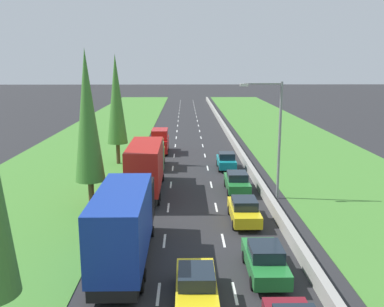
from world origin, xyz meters
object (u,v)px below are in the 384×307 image
object	(u,v)px
teal_hatchback_right_lane	(226,161)
orange_van_left_lane	(154,154)
blue_box_truck_left_lane	(125,223)
red_box_truck_left_lane	(146,167)
poplar_tree_third	(116,100)
street_light_mast	(275,132)
green_sedan_right_lane	(265,260)
green_sedan_right_lane_fourth	(237,182)
yellow_sedan_centre_lane	(196,286)
red_van_left_lane	(160,141)
yellow_sedan_right_lane	(244,210)
poplar_tree_second	(87,117)

from	to	relation	value
teal_hatchback_right_lane	orange_van_left_lane	bearing A→B (deg)	173.44
blue_box_truck_left_lane	red_box_truck_left_lane	bearing A→B (deg)	89.86
poplar_tree_third	street_light_mast	bearing A→B (deg)	-40.94
blue_box_truck_left_lane	poplar_tree_third	world-z (taller)	poplar_tree_third
street_light_mast	teal_hatchback_right_lane	bearing A→B (deg)	106.15
green_sedan_right_lane	green_sedan_right_lane_fourth	bearing A→B (deg)	88.74
green_sedan_right_lane	red_box_truck_left_lane	xyz separation A→B (m)	(-7.05, 13.99, 1.37)
blue_box_truck_left_lane	street_light_mast	size ratio (longest dim) A/B	1.04
green_sedan_right_lane	orange_van_left_lane	world-z (taller)	orange_van_left_lane
blue_box_truck_left_lane	teal_hatchback_right_lane	distance (m)	21.65
orange_van_left_lane	street_light_mast	world-z (taller)	street_light_mast
green_sedan_right_lane_fourth	yellow_sedan_centre_lane	bearing A→B (deg)	-102.69
orange_van_left_lane	street_light_mast	distance (m)	14.80
teal_hatchback_right_lane	red_van_left_lane	world-z (taller)	red_van_left_lane
green_sedan_right_lane	blue_box_truck_left_lane	size ratio (longest dim) A/B	0.48
green_sedan_right_lane_fourth	teal_hatchback_right_lane	size ratio (longest dim) A/B	1.15
green_sedan_right_lane	red_van_left_lane	distance (m)	30.74
yellow_sedan_right_lane	poplar_tree_third	world-z (taller)	poplar_tree_third
green_sedan_right_lane	teal_hatchback_right_lane	bearing A→B (deg)	89.59
poplar_tree_second	poplar_tree_third	size ratio (longest dim) A/B	1.01
yellow_sedan_right_lane	poplar_tree_second	bearing A→B (deg)	166.47
teal_hatchback_right_lane	street_light_mast	size ratio (longest dim) A/B	0.43
orange_van_left_lane	poplar_tree_second	distance (m)	14.33
teal_hatchback_right_lane	green_sedan_right_lane_fourth	bearing A→B (deg)	-88.80
teal_hatchback_right_lane	yellow_sedan_centre_lane	bearing A→B (deg)	-98.45
blue_box_truck_left_lane	teal_hatchback_right_lane	xyz separation A→B (m)	(7.23, 20.37, -1.35)
green_sedan_right_lane_fourth	teal_hatchback_right_lane	distance (m)	7.59
green_sedan_right_lane	poplar_tree_third	size ratio (longest dim) A/B	0.40
red_box_truck_left_lane	poplar_tree_third	bearing A→B (deg)	110.34
poplar_tree_third	street_light_mast	distance (m)	18.32
blue_box_truck_left_lane	poplar_tree_second	size ratio (longest dim) A/B	0.83
red_van_left_lane	orange_van_left_lane	bearing A→B (deg)	-91.50
red_box_truck_left_lane	red_van_left_lane	size ratio (longest dim) A/B	1.92
red_van_left_lane	poplar_tree_second	world-z (taller)	poplar_tree_second
teal_hatchback_right_lane	orange_van_left_lane	distance (m)	7.26
green_sedan_right_lane_fourth	poplar_tree_third	bearing A→B (deg)	138.00
blue_box_truck_left_lane	green_sedan_right_lane_fourth	xyz separation A→B (m)	(7.39, 12.78, -1.37)
yellow_sedan_right_lane	red_box_truck_left_lane	xyz separation A→B (m)	(-7.00, 6.64, 1.37)
yellow_sedan_right_lane	poplar_tree_third	size ratio (longest dim) A/B	0.40
yellow_sedan_right_lane	orange_van_left_lane	xyz separation A→B (m)	(-6.99, 15.35, 0.59)
poplar_tree_second	poplar_tree_third	bearing A→B (deg)	91.11
green_sedan_right_lane_fourth	poplar_tree_third	world-z (taller)	poplar_tree_third
green_sedan_right_lane_fourth	street_light_mast	size ratio (longest dim) A/B	0.50
red_van_left_lane	poplar_tree_third	xyz separation A→B (m)	(-4.05, -5.57, 5.28)
green_sedan_right_lane_fourth	red_van_left_lane	xyz separation A→B (m)	(-7.16, 15.67, 0.59)
green_sedan_right_lane_fourth	red_box_truck_left_lane	bearing A→B (deg)	-177.68
red_box_truck_left_lane	poplar_tree_second	size ratio (longest dim) A/B	0.83
red_box_truck_left_lane	red_van_left_lane	bearing A→B (deg)	89.29
yellow_sedan_right_lane	poplar_tree_second	xyz separation A→B (m)	(-10.57, 2.54, 5.92)
yellow_sedan_right_lane	yellow_sedan_centre_lane	bearing A→B (deg)	-109.15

